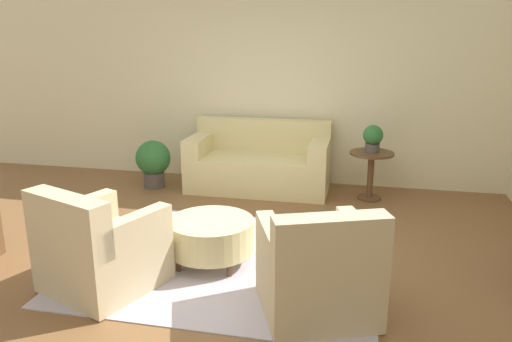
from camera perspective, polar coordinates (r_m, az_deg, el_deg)
name	(u,v)px	position (r m, az deg, el deg)	size (l,w,h in m)	color
ground_plane	(228,261)	(4.84, -3.18, -10.22)	(16.00, 16.00, 0.00)	brown
wall_back	(280,83)	(7.11, 2.71, 9.97)	(9.45, 0.12, 2.80)	beige
rug	(228,260)	(4.84, -3.18, -10.17)	(2.76, 2.34, 0.01)	#BCB2C1
couch	(259,164)	(6.84, 0.35, 0.75)	(1.89, 0.86, 0.93)	beige
armchair_left	(99,250)	(4.42, -17.54, -8.65)	(1.07, 1.08, 0.90)	#C6B289
armchair_right	(319,272)	(3.89, 7.16, -11.42)	(1.07, 1.08, 0.90)	#C6B289
ottoman_table	(211,235)	(4.71, -5.15, -7.31)	(0.80, 0.80, 0.42)	beige
side_table	(371,167)	(6.56, 13.01, 0.45)	(0.55, 0.55, 0.63)	brown
potted_plant_on_side_table	(373,138)	(6.47, 13.22, 3.75)	(0.25, 0.25, 0.35)	#4C4742
potted_plant_floor	(153,161)	(7.04, -11.66, 1.15)	(0.48, 0.48, 0.66)	#4C4742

